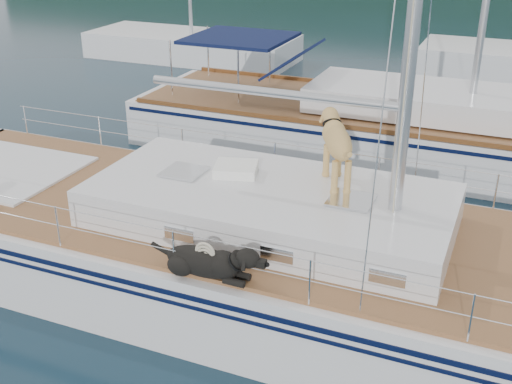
% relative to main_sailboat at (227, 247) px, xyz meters
% --- Properties ---
extents(ground, '(120.00, 120.00, 0.00)m').
position_rel_main_sailboat_xyz_m(ground, '(-0.10, 0.00, -0.68)').
color(ground, black).
rests_on(ground, ground).
extents(main_sailboat, '(12.00, 3.80, 14.01)m').
position_rel_main_sailboat_xyz_m(main_sailboat, '(0.00, 0.00, 0.00)').
color(main_sailboat, silver).
rests_on(main_sailboat, ground).
extents(neighbor_sailboat, '(11.00, 3.50, 13.30)m').
position_rel_main_sailboat_xyz_m(neighbor_sailboat, '(0.55, 6.65, -0.05)').
color(neighbor_sailboat, silver).
rests_on(neighbor_sailboat, ground).
extents(bg_boat_west, '(8.00, 3.00, 11.65)m').
position_rel_main_sailboat_xyz_m(bg_boat_west, '(-8.10, 14.00, -0.23)').
color(bg_boat_west, silver).
rests_on(bg_boat_west, ground).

